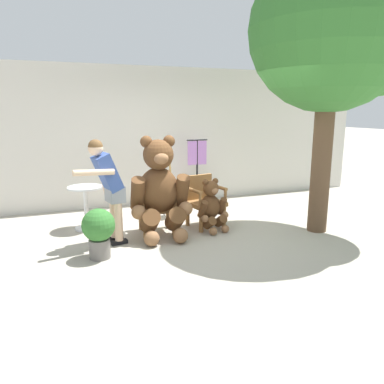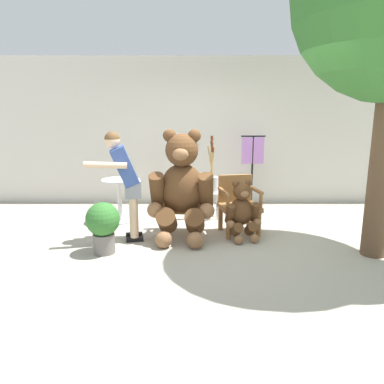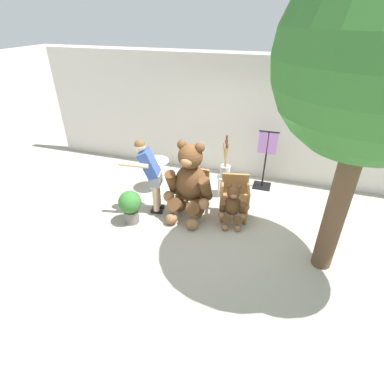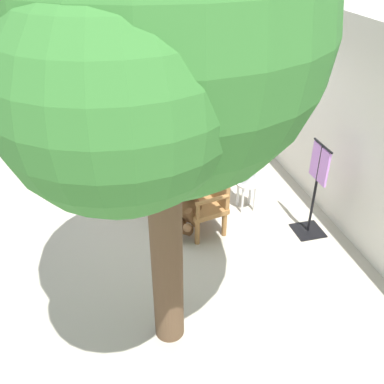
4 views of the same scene
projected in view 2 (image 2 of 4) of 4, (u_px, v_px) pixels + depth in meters
ground_plane at (211, 243)px, 5.26m from camera, size 60.00×60.00×0.00m
back_wall at (205, 131)px, 7.29m from camera, size 10.00×0.16×2.80m
wooden_chair_left at (181, 203)px, 5.63m from camera, size 0.59×0.55×0.86m
wooden_chair_right at (237, 203)px, 5.63m from camera, size 0.65×0.62×0.86m
teddy_bear_large at (180, 186)px, 5.30m from camera, size 0.94×0.91×1.57m
teddy_bear_small at (240, 210)px, 5.36m from camera, size 0.53×0.53×0.86m
person_visitor at (124, 177)px, 5.19m from camera, size 0.74×0.58×1.55m
white_stool at (210, 198)px, 6.36m from camera, size 0.34×0.34×0.46m
brush_bucket at (210, 181)px, 6.29m from camera, size 0.22×0.22×0.95m
round_side_table at (118, 196)px, 6.13m from camera, size 0.56×0.56×0.72m
potted_plant at (101, 224)px, 4.82m from camera, size 0.44×0.44×0.68m
clothing_display_stand at (250, 170)px, 6.92m from camera, size 0.44×0.40×1.36m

